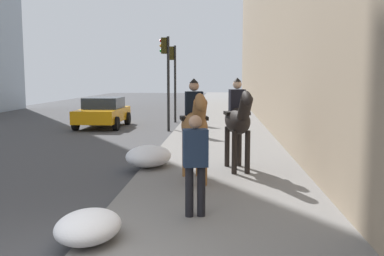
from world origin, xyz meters
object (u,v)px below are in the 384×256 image
(mounted_horse_near, at_px, (195,125))
(traffic_light_far_curb, at_px, (173,72))
(pedestrian_greeting, at_px, (195,159))
(car_near_lane, at_px, (103,112))
(traffic_light_near_curb, at_px, (166,69))
(mounted_horse_far, at_px, (238,119))

(mounted_horse_near, distance_m, traffic_light_far_curb, 13.71)
(pedestrian_greeting, distance_m, car_near_lane, 14.53)
(traffic_light_near_curb, bearing_deg, car_near_lane, 67.12)
(car_near_lane, xyz_separation_m, traffic_light_near_curb, (-1.38, -3.28, 2.05))
(pedestrian_greeting, relative_size, car_near_lane, 0.44)
(car_near_lane, relative_size, traffic_light_far_curb, 0.96)
(mounted_horse_near, relative_size, car_near_lane, 0.59)
(pedestrian_greeting, relative_size, traffic_light_near_curb, 0.41)
(mounted_horse_far, xyz_separation_m, car_near_lane, (9.91, 6.11, -0.65))
(car_near_lane, bearing_deg, pedestrian_greeting, 21.38)
(car_near_lane, bearing_deg, traffic_light_far_curb, 127.04)
(car_near_lane, distance_m, traffic_light_far_curb, 4.44)
(mounted_horse_near, bearing_deg, traffic_light_far_curb, 177.40)
(pedestrian_greeting, bearing_deg, traffic_light_near_curb, -2.01)
(pedestrian_greeting, xyz_separation_m, traffic_light_far_curb, (15.93, 2.09, 1.62))
(mounted_horse_far, relative_size, car_near_lane, 0.59)
(pedestrian_greeting, xyz_separation_m, car_near_lane, (13.54, 5.27, -0.35))
(mounted_horse_near, xyz_separation_m, traffic_light_near_curb, (9.73, 1.84, 1.40))
(pedestrian_greeting, bearing_deg, mounted_horse_near, -7.65)
(pedestrian_greeting, height_order, car_near_lane, pedestrian_greeting)
(pedestrian_greeting, height_order, traffic_light_far_curb, traffic_light_far_curb)
(traffic_light_near_curb, distance_m, traffic_light_far_curb, 3.77)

